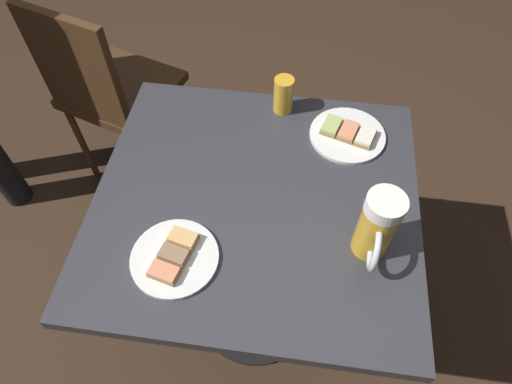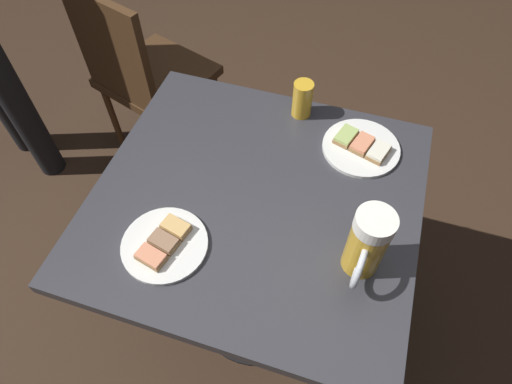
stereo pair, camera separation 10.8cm
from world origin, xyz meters
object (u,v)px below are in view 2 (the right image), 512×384
plate_far (361,147)px  cafe_chair (143,74)px  beer_mug (367,245)px  plate_near (164,244)px  beer_glass_small (302,99)px

plate_far → cafe_chair: 0.95m
beer_mug → plate_far: bearing=98.9°
plate_far → plate_near: bearing=-131.3°
beer_glass_small → plate_near: bearing=-110.4°
plate_near → plate_far: size_ratio=0.96×
beer_mug → beer_glass_small: size_ratio=1.73×
beer_mug → beer_glass_small: (-0.24, 0.43, -0.04)m
plate_near → beer_glass_small: bearing=69.6°
beer_mug → cafe_chair: (-0.92, 0.68, -0.32)m
beer_glass_small → beer_mug: bearing=-60.5°
plate_far → beer_mug: beer_mug is taller
plate_near → beer_mug: beer_mug is taller
beer_mug → cafe_chair: bearing=143.5°
plate_near → cafe_chair: 0.94m
cafe_chair → beer_glass_small: bearing=-2.3°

